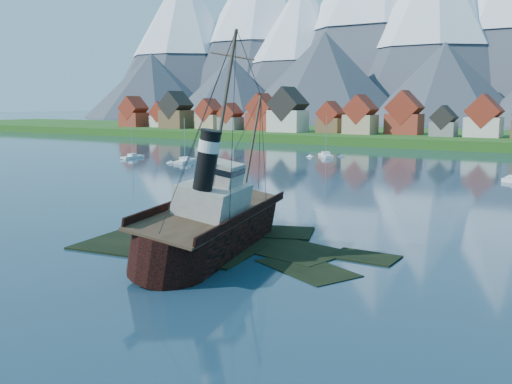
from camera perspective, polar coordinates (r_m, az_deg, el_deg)
The scene contains 9 objects.
ground at distance 57.11m, azimuth -5.30°, elevation -5.56°, with size 1400.00×1400.00×0.00m, color #183245.
shoal at distance 57.87m, azimuth -2.59°, elevation -5.69°, with size 31.71×21.24×1.14m.
shore_bank at distance 217.06m, azimuth 22.97°, elevation 4.50°, with size 600.00×80.00×3.20m, color #194714.
seawall at distance 179.71m, azimuth 21.05°, elevation 3.82°, with size 600.00×2.50×2.00m, color #3F3D38.
town at distance 207.24m, azimuth 13.19°, elevation 7.28°, with size 250.96×16.69×17.30m.
tugboat_wreck at distance 56.26m, azimuth -3.76°, elevation -2.86°, with size 6.43×27.72×21.97m.
sailboat_a at distance 137.38m, azimuth -7.11°, elevation 3.05°, with size 4.92×9.33×11.08m.
sailboat_b at distance 149.95m, azimuth -12.25°, elevation 3.40°, with size 2.30×7.27×10.38m.
sailboat_c at distance 151.32m, azimuth 7.00°, elevation 3.59°, with size 7.09×8.21×11.23m.
Camera 1 is at (33.50, -43.98, 14.31)m, focal length 40.00 mm.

